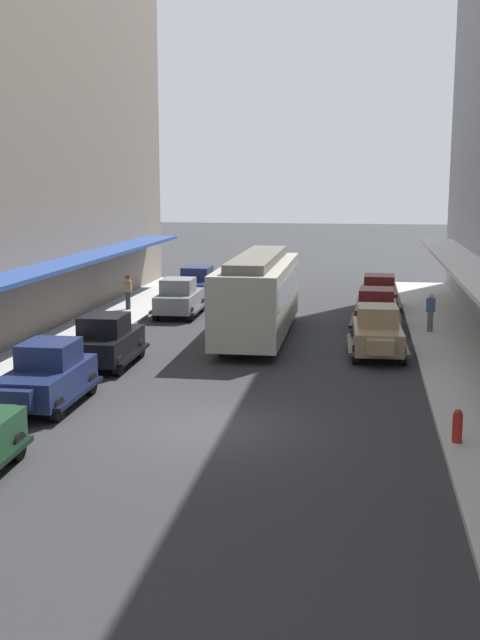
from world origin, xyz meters
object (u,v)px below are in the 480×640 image
at_px(parked_car_4, 106,339).
at_px(streetcar, 258,293).
at_px(parked_car_3, 379,293).
at_px(parked_car_0, 196,284).
at_px(pedestrian_3, 431,312).
at_px(fire_hydrant, 457,426).
at_px(parked_car_6, 47,374).
at_px(pedestrian_4, 128,292).
at_px(parked_car_2, 179,297).
at_px(parked_car_5, 376,309).
at_px(parked_car_1, 377,331).

distance_m(parked_car_4, streetcar, 7.22).
height_order(parked_car_3, streetcar, streetcar).
relative_size(parked_car_0, parked_car_3, 1.00).
bearing_deg(pedestrian_3, fire_hydrant, -91.90).
relative_size(parked_car_6, pedestrian_4, 2.56).
xyz_separation_m(parked_car_4, pedestrian_3, (11.56, 7.40, 0.05)).
relative_size(parked_car_2, parked_car_5, 1.00).
bearing_deg(parked_car_6, parked_car_2, 89.13).
bearing_deg(parked_car_5, fire_hydrant, -83.37).
bearing_deg(parked_car_0, parked_car_4, -89.86).
relative_size(parked_car_2, parked_car_6, 1.00).
distance_m(parked_car_1, parked_car_3, 10.11).
distance_m(parked_car_5, parked_car_6, 16.18).
distance_m(parked_car_1, parked_car_2, 11.66).
distance_m(parked_car_1, pedestrian_4, 14.35).
relative_size(parked_car_0, parked_car_4, 1.00).
distance_m(parked_car_1, fire_hydrant, 10.08).
bearing_deg(fire_hydrant, parked_car_1, 100.12).
distance_m(parked_car_4, parked_car_6, 4.99).
relative_size(fire_hydrant, pedestrian_4, 0.49).
height_order(parked_car_1, parked_car_3, same).
height_order(parked_car_4, fire_hydrant, parked_car_4).
distance_m(parked_car_3, parked_car_6, 20.53).
height_order(parked_car_0, fire_hydrant, parked_car_0).
bearing_deg(parked_car_1, streetcar, 152.62).
xyz_separation_m(parked_car_0, parked_car_1, (9.35, -11.91, 0.00)).
bearing_deg(pedestrian_4, parked_car_1, -33.75).
distance_m(parked_car_0, parked_car_6, 19.95).
distance_m(parked_car_1, parked_car_5, 5.11).
bearing_deg(parked_car_2, pedestrian_3, -14.06).
bearing_deg(fire_hydrant, parked_car_4, 148.21).
bearing_deg(parked_car_4, fire_hydrant, -31.79).
xyz_separation_m(parked_car_0, parked_car_6, (-0.05, -19.95, 0.00)).
bearing_deg(fire_hydrant, parked_car_6, 170.43).
xyz_separation_m(parked_car_2, pedestrian_4, (-2.76, 0.76, 0.07)).
bearing_deg(pedestrian_4, pedestrian_3, -14.31).
height_order(parked_car_1, parked_car_5, same).
height_order(parked_car_2, streetcar, streetcar).
bearing_deg(parked_car_0, pedestrian_4, -123.17).
xyz_separation_m(parked_car_2, parked_car_6, (-0.23, -15.25, 0.00)).
xyz_separation_m(parked_car_1, parked_car_6, (-9.40, -8.04, 0.00)).
bearing_deg(parked_car_2, parked_car_1, -38.20).
relative_size(parked_car_4, pedestrian_3, 2.61).
bearing_deg(parked_car_4, parked_car_1, 18.12).
xyz_separation_m(streetcar, pedestrian_3, (7.00, 1.89, -0.91)).
bearing_deg(parked_car_6, parked_car_3, 62.06).
bearing_deg(parked_car_2, fire_hydrant, -57.45).
height_order(parked_car_2, parked_car_5, same).
height_order(parked_car_4, pedestrian_4, parked_car_4).
xyz_separation_m(parked_car_4, pedestrian_4, (-2.61, 11.02, 0.07)).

